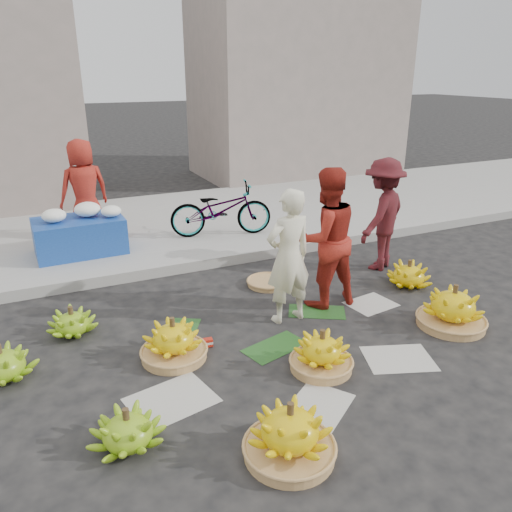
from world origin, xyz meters
name	(u,v)px	position (x,y,z in m)	size (l,w,h in m)	color
ground	(275,336)	(0.00, 0.00, 0.00)	(80.00, 80.00, 0.00)	black
curb	(206,261)	(0.00, 2.20, 0.07)	(40.00, 0.25, 0.15)	#97958F
sidewalk	(166,224)	(0.00, 4.30, 0.06)	(40.00, 4.00, 0.12)	#97958F
building_right	(297,75)	(4.50, 7.70, 2.50)	(5.00, 3.00, 5.00)	gray
newspaper_scatter	(314,375)	(0.00, -0.80, 0.00)	(3.20, 1.80, 0.00)	beige
banana_leaves	(259,329)	(-0.10, 0.20, 0.00)	(2.00, 1.00, 0.00)	#194818
banana_bunch_0	(173,341)	(-1.09, 0.04, 0.19)	(0.71, 0.71, 0.44)	#A87A46
banana_bunch_1	(128,430)	(-1.74, -1.00, 0.14)	(0.60, 0.60, 0.33)	#67A117
banana_bunch_2	(290,433)	(-0.69, -1.59, 0.20)	(0.74, 0.74, 0.46)	#A87A46
banana_bunch_3	(322,353)	(0.12, -0.73, 0.17)	(0.65, 0.65, 0.41)	#A87A46
banana_bunch_4	(453,308)	(1.87, -0.60, 0.21)	(0.73, 0.73, 0.49)	#A87A46
banana_bunch_5	(409,274)	(2.18, 0.46, 0.15)	(0.72, 0.72, 0.35)	yellow
banana_bunch_6	(2,364)	(-2.60, 0.36, 0.15)	(0.61, 0.61, 0.35)	#67A117
banana_bunch_7	(72,322)	(-1.93, 0.96, 0.14)	(0.65, 0.65, 0.32)	#67A117
basket_spare	(268,283)	(0.52, 1.24, 0.03)	(0.53, 0.53, 0.06)	#A87A46
incense_stack	(203,344)	(-0.77, 0.11, 0.05)	(0.20, 0.06, 0.08)	#B02012
vendor_cream	(289,257)	(0.30, 0.29, 0.75)	(0.55, 0.36, 1.51)	#F4EFCD
vendor_red	(326,238)	(0.89, 0.48, 0.83)	(0.80, 0.63, 1.65)	#B32A1B
man_striped	(382,215)	(2.22, 1.14, 0.78)	(1.01, 0.58, 1.56)	maroon
flower_table	(80,233)	(-1.56, 3.21, 0.42)	(1.27, 0.82, 0.72)	navy
grey_bucket	(50,244)	(-1.98, 3.23, 0.31)	(0.33, 0.33, 0.37)	gray
flower_vendor	(84,189)	(-1.36, 3.96, 0.90)	(0.76, 0.49, 1.55)	#B32A1B
bicycle	(221,209)	(0.60, 3.12, 0.55)	(1.62, 0.57, 0.85)	gray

